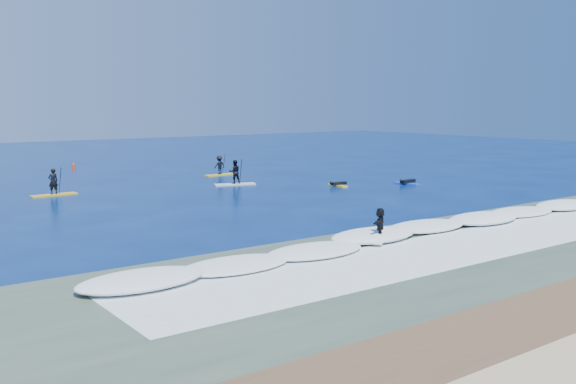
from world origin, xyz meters
TOP-DOWN VIEW (x-y plane):
  - ground at (0.00, 0.00)m, footprint 160.00×160.00m
  - shallow_water at (0.00, -14.00)m, footprint 90.00×13.00m
  - breaking_wave at (0.00, -10.00)m, footprint 40.00×6.00m
  - whitewater at (0.00, -13.00)m, footprint 34.00×5.00m
  - sup_paddler_left at (-10.76, 14.34)m, footprint 3.19×0.95m
  - sup_paddler_center at (2.60, 11.86)m, footprint 3.36×1.75m
  - sup_paddler_right at (5.05, 18.43)m, footprint 2.91×0.94m
  - prone_paddler_near at (8.68, 6.41)m, footprint 1.55×1.97m
  - prone_paddler_far at (13.95, 4.05)m, footprint 1.80×2.31m
  - wave_surfer at (-3.21, -10.32)m, footprint 2.04×1.67m
  - marker_buoy at (-3.75, 31.62)m, footprint 0.30×0.30m

SIDE VIEW (x-z plane):
  - ground at x=0.00m, z-range 0.00..0.00m
  - breaking_wave at x=0.00m, z-range -0.15..0.15m
  - whitewater at x=0.00m, z-range -0.01..0.01m
  - shallow_water at x=0.00m, z-range 0.00..0.01m
  - prone_paddler_near at x=8.68m, z-range -0.07..0.34m
  - prone_paddler_far at x=13.95m, z-range -0.08..0.40m
  - marker_buoy at x=-3.75m, z-range -0.05..0.67m
  - sup_paddler_left at x=-10.76m, z-range -0.42..1.80m
  - sup_paddler_right at x=5.05m, z-range -0.22..1.79m
  - wave_surfer at x=-3.21m, z-range 0.09..1.61m
  - sup_paddler_center at x=2.60m, z-range -0.29..2.00m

